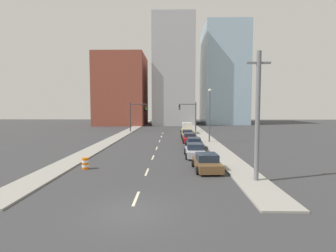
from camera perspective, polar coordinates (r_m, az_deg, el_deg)
name	(u,v)px	position (r m, az deg, el deg)	size (l,w,h in m)	color
ground_plane	(130,212)	(13.72, -8.20, -18.12)	(200.00, 200.00, 0.00)	#38383A
sidewalk_left	(131,130)	(60.99, -8.00, -0.78)	(2.38, 94.94, 0.13)	gray
sidewalk_right	(197,130)	(60.46, 6.37, -0.81)	(2.38, 94.94, 0.13)	gray
lane_stripe_at_2m	(136,198)	(15.57, -6.96, -15.36)	(0.16, 2.40, 0.01)	beige
lane_stripe_at_8m	(147,172)	(21.40, -4.61, -9.93)	(0.16, 2.40, 0.01)	beige
lane_stripe_at_14m	(153,157)	(27.38, -3.31, -6.82)	(0.16, 2.40, 0.01)	beige
lane_stripe_at_20m	(157,148)	(33.35, -2.49, -4.85)	(0.16, 2.40, 0.01)	beige
lane_stripe_at_28m	(160,141)	(40.50, -1.84, -3.27)	(0.16, 2.40, 0.01)	beige
lane_stripe_at_34m	(161,137)	(46.50, -1.45, -2.32)	(0.16, 2.40, 0.01)	beige
lane_stripe_at_40m	(163,133)	(52.66, -1.14, -1.57)	(0.16, 2.40, 0.01)	beige
building_brick_left	(122,90)	(79.94, -10.02, 7.63)	(14.00, 16.00, 20.46)	brown
building_office_center	(173,73)	(82.95, 1.20, 11.37)	(12.00, 20.00, 31.44)	#A8A8AD
building_glass_right	(223,76)	(88.35, 11.85, 10.57)	(13.00, 20.00, 30.63)	#99B7CC
traffic_signal_left	(135,113)	(55.55, -7.21, 2.81)	(3.70, 0.35, 6.24)	#38383D
traffic_signal_right	(191,113)	(55.08, 5.01, 2.82)	(3.70, 0.35, 6.24)	#38383D
utility_pole_right_near	(258,116)	(18.94, 18.92, 2.14)	(1.60, 0.32, 8.97)	slate
traffic_barrel	(85,163)	(23.26, -17.56, -7.78)	(0.56, 0.56, 0.95)	orange
street_lamp	(210,111)	(38.65, 9.04, 3.15)	(0.44, 0.44, 7.87)	#4C4C51
sedan_brown	(207,163)	(21.95, 8.47, -7.91)	(2.33, 4.40, 1.39)	brown
sedan_silver	(195,151)	(27.65, 5.86, -5.37)	(2.11, 4.47, 1.42)	#B2B2BC
sedan_navy	(194,143)	(33.29, 5.68, -3.81)	(2.07, 4.52, 1.36)	#141E47
sedan_red	(190,138)	(39.15, 4.73, -2.62)	(2.16, 4.60, 1.36)	red
sedan_tan	(187,134)	(44.69, 4.22, -1.77)	(2.11, 4.56, 1.38)	tan
box_truck_yellow	(187,128)	(51.54, 4.10, -0.54)	(2.29, 6.32, 2.21)	gold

